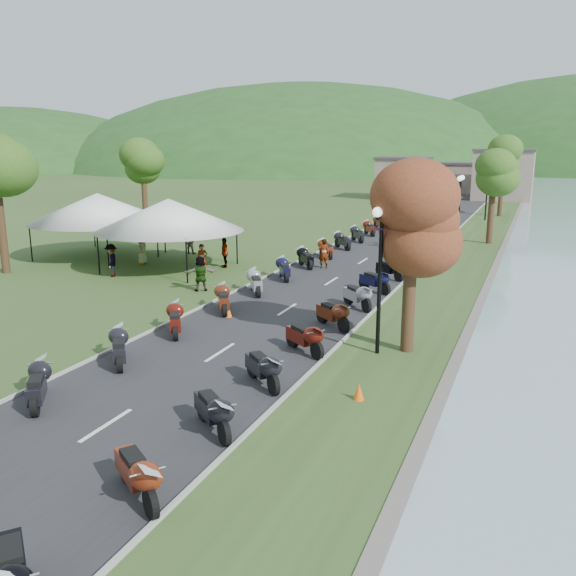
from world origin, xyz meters
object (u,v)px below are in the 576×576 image
(vendor_tent_main, at_px, (170,234))
(pedestrian_c, at_px, (113,277))
(pedestrian_b, at_px, (191,253))
(pedestrian_a, at_px, (203,273))

(vendor_tent_main, distance_m, pedestrian_c, 4.02)
(pedestrian_b, bearing_deg, pedestrian_c, 85.60)
(pedestrian_a, xyz_separation_m, pedestrian_c, (-4.01, -2.70, 0.00))
(pedestrian_a, bearing_deg, pedestrian_b, 86.27)
(pedestrian_a, relative_size, pedestrian_b, 0.98)
(vendor_tent_main, height_order, pedestrian_b, vendor_tent_main)
(pedestrian_a, distance_m, pedestrian_b, 6.34)
(vendor_tent_main, xyz_separation_m, pedestrian_b, (-1.62, 4.74, -2.00))
(vendor_tent_main, relative_size, pedestrian_a, 3.46)
(pedestrian_b, relative_size, pedestrian_c, 0.93)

